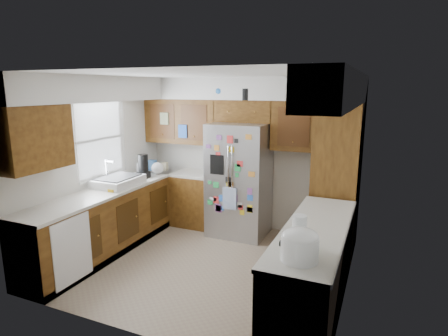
{
  "coord_description": "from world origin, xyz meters",
  "views": [
    {
      "loc": [
        2.08,
        -4.21,
        2.34
      ],
      "look_at": [
        0.1,
        0.35,
        1.27
      ],
      "focal_mm": 30.0,
      "sensor_mm": 36.0,
      "label": 1
    }
  ],
  "objects_px": {
    "paper_towel": "(299,231)",
    "pantry": "(337,179)",
    "rice_cooker": "(300,244)",
    "fridge": "(239,180)"
  },
  "relations": [
    {
      "from": "paper_towel",
      "to": "pantry",
      "type": "bearing_deg",
      "value": 88.16
    },
    {
      "from": "pantry",
      "to": "paper_towel",
      "type": "height_order",
      "value": "pantry"
    },
    {
      "from": "rice_cooker",
      "to": "paper_towel",
      "type": "height_order",
      "value": "paper_towel"
    },
    {
      "from": "pantry",
      "to": "paper_towel",
      "type": "distance_m",
      "value": 2.14
    },
    {
      "from": "fridge",
      "to": "rice_cooker",
      "type": "bearing_deg",
      "value": -58.91
    },
    {
      "from": "pantry",
      "to": "fridge",
      "type": "relative_size",
      "value": 1.19
    },
    {
      "from": "fridge",
      "to": "paper_towel",
      "type": "xyz_separation_m",
      "value": [
        1.43,
        -2.19,
        0.16
      ]
    },
    {
      "from": "pantry",
      "to": "fridge",
      "type": "height_order",
      "value": "pantry"
    },
    {
      "from": "pantry",
      "to": "fridge",
      "type": "bearing_deg",
      "value": 177.95
    },
    {
      "from": "rice_cooker",
      "to": "pantry",
      "type": "bearing_deg",
      "value": 89.99
    }
  ]
}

